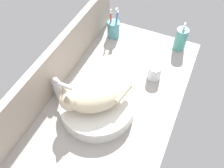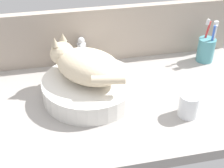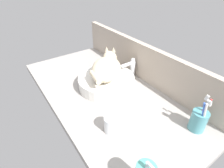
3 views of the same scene
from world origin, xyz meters
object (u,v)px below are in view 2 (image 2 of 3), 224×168
Objects in this scene: cat at (86,65)px; faucet at (82,53)px; sink_basin at (90,88)px; water_glass at (189,107)px; toothbrush_cup at (206,49)px.

cat reaches higher than faucet.
water_glass is (30.75, -17.61, -0.02)cm from sink_basin.
faucet is at bearing 129.54° from water_glass.
faucet reaches higher than water_glass.
sink_basin is 1.84× the size of toothbrush_cup.
toothbrush_cup is at bearing 56.37° from water_glass.
faucet is at bearing 90.36° from sink_basin.
water_glass reaches higher than sink_basin.
sink_basin is 54.75cm from toothbrush_cup.
sink_basin is 35.44cm from water_glass.
cat reaches higher than toothbrush_cup.
water_glass is at bearing -30.23° from cat.
water_glass is at bearing -29.80° from sink_basin.
faucet is 1.67× the size of water_glass.
sink_basin is at bearing 150.20° from water_glass.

